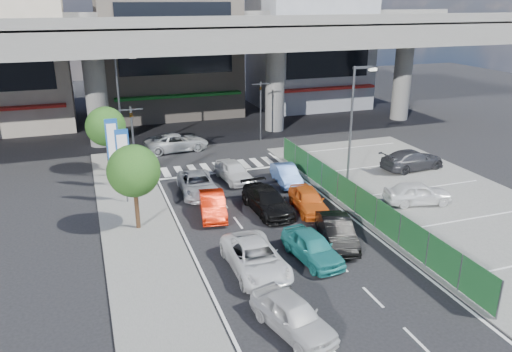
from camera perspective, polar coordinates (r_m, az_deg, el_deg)
name	(u,v)px	position (r m, az deg, el deg)	size (l,w,h in m)	color
ground	(284,242)	(26.26, 3.27, -7.50)	(120.00, 120.00, 0.00)	black
parking_lot	(435,201)	(33.16, 19.77, -2.66)	(12.00, 28.00, 0.06)	#5C5B59
sidewalk_left	(139,228)	(28.24, -13.26, -5.84)	(4.00, 30.00, 0.12)	#5C5B59
fence_run	(365,205)	(28.93, 12.31, -3.31)	(0.16, 22.00, 1.80)	#1B5026
expressway	(188,38)	(44.57, -7.73, 15.38)	(64.00, 14.00, 10.75)	slate
building_west	(1,59)	(54.21, -27.10, 11.79)	(12.00, 10.90, 13.00)	#A69986
building_center	(167,43)	(55.42, -10.10, 14.75)	(14.00, 10.90, 15.00)	gray
building_east	(308,53)	(59.38, 6.01, 13.80)	(12.00, 10.90, 12.00)	gray
traffic_light_left	(132,125)	(34.59, -14.00, 5.65)	(1.60, 1.24, 5.20)	#595B60
traffic_light_right	(261,96)	(43.81, 0.54, 9.11)	(1.60, 1.24, 5.20)	#595B60
street_lamp_right	(354,117)	(32.77, 11.12, 6.61)	(1.65, 0.22, 8.00)	#595B60
street_lamp_left	(121,97)	(40.27, -15.19, 8.69)	(1.65, 0.22, 8.00)	#595B60
signboard_near	(123,156)	(30.89, -14.93, 2.23)	(0.80, 0.14, 4.70)	#595B60
signboard_far	(113,144)	(33.75, -16.06, 3.58)	(0.80, 0.14, 4.70)	#595B60
tree_near	(134,171)	(27.01, -13.80, 0.54)	(2.80, 2.80, 4.80)	#382314
tree_far	(106,127)	(37.05, -16.81, 5.43)	(2.80, 2.80, 4.80)	#382314
van_white_back_left	(293,315)	(19.60, 4.20, -15.55)	(1.63, 4.05, 1.38)	silver
sedan_white_mid_left	(256,258)	(23.25, -0.05, -9.37)	(2.29, 4.97, 1.38)	white
taxi_teal_mid	(312,247)	(24.39, 6.45, -8.03)	(1.63, 4.05, 1.38)	teal
hatch_black_mid_right	(337,232)	(26.04, 9.22, -6.30)	(1.45, 4.16, 1.37)	black
taxi_orange_left	(213,205)	(29.07, -4.99, -3.32)	(1.39, 3.99, 1.31)	red
sedan_black_mid	(267,201)	(29.45, 1.31, -2.86)	(1.93, 4.76, 1.38)	black
taxi_orange_right	(308,200)	(29.75, 6.00, -2.73)	(1.63, 4.05, 1.38)	#DB5C16
wagon_silver_front_left	(197,184)	(32.37, -6.72, -0.94)	(2.17, 4.71, 1.31)	#B2B4B9
sedan_white_front_mid	(233,171)	(34.53, -2.61, 0.58)	(1.63, 4.05, 1.38)	silver
kei_truck_front_right	(286,174)	(34.04, 3.46, 0.17)	(1.34, 3.83, 1.26)	#4A72BB
crossing_wagon_silver	(177,142)	(41.85, -9.07, 3.84)	(2.41, 5.23, 1.45)	#B3B7BB
parked_sedan_white	(418,193)	(32.02, 18.00, -1.85)	(1.64, 4.08, 1.39)	white
parked_sedan_dgrey	(412,160)	(38.36, 17.44, 1.78)	(2.02, 4.97, 1.44)	#2F3034
traffic_cone	(340,192)	(32.07, 9.58, -1.77)	(0.35, 0.35, 0.68)	red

